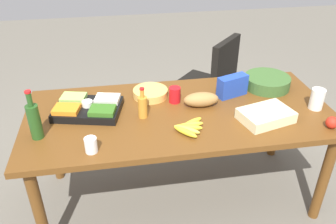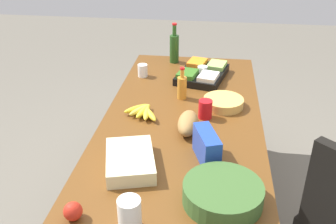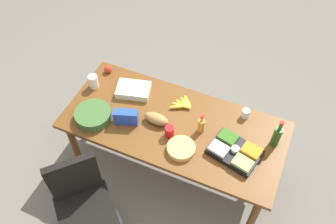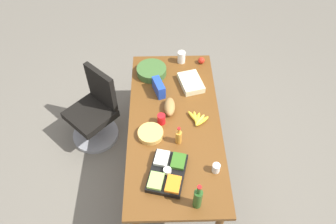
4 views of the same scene
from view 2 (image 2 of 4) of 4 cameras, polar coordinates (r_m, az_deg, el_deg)
The scene contains 15 objects.
ground_plane at distance 2.70m, azimuth 1.86°, elevation -15.00°, with size 10.00×10.00×0.00m, color #696458.
conference_table at distance 2.29m, azimuth 2.12°, elevation -2.51°, with size 2.03×0.92×0.76m.
mayo_jar at distance 1.49m, azimuth -5.73°, elevation -15.00°, with size 0.09×0.09×0.14m, color white.
veggie_tray at distance 2.77m, azimuth 5.13°, elevation 5.80°, with size 0.48×0.39×0.09m.
salad_bowl at distance 1.63m, azimuth 8.16°, elevation -11.95°, with size 0.33×0.33×0.09m, color #395E2B.
bread_loaf at distance 2.09m, azimuth 3.00°, elevation -1.66°, with size 0.24×0.11×0.10m, color olive.
sheet_cake at distance 1.83m, azimuth -5.67°, elevation -7.20°, with size 0.32×0.22×0.07m, color beige.
banana_bunch at distance 2.26m, azimuth -3.70°, elevation 0.10°, with size 0.21×0.22×0.04m.
paper_cup at distance 2.79m, azimuth -3.79°, elevation 6.19°, with size 0.07×0.07×0.09m, color white.
apple_red at distance 1.59m, azimuth -13.97°, elevation -14.15°, with size 0.08×0.08×0.08m, color red.
red_solo_cup at distance 2.23m, azimuth 5.57°, elevation 0.43°, with size 0.08×0.08×0.11m, color red.
wine_bottle at distance 3.02m, azimuth 0.94°, elevation 9.58°, with size 0.09×0.09×0.31m.
dressing_bottle at distance 2.44m, azimuth 2.10°, elevation 3.78°, with size 0.07×0.07×0.21m.
chip_bowl at distance 2.38m, azimuth 8.25°, elevation 1.42°, with size 0.25×0.25×0.05m, color #E3B156.
chip_bag_blue at distance 1.85m, azimuth 5.77°, elevation -5.10°, with size 0.22×0.08×0.15m, color #2143AD.
Camera 2 is at (1.96, 0.17, 1.85)m, focal length 40.94 mm.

